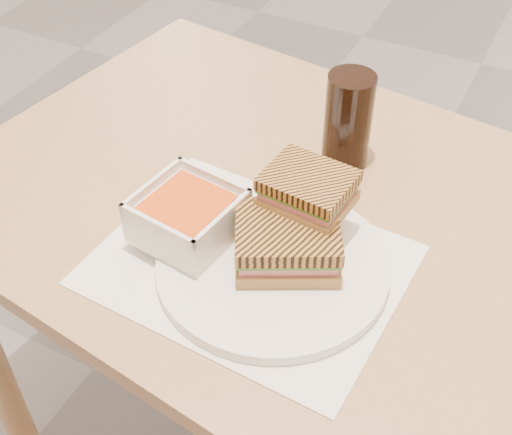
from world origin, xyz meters
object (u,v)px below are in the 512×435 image
at_px(soup_bowl, 188,218).
at_px(panini_lower, 287,242).
at_px(cola_glass, 348,121).
at_px(main_table, 348,288).
at_px(plate, 272,265).

xyz_separation_m(soup_bowl, panini_lower, (0.13, 0.02, 0.00)).
bearing_deg(panini_lower, cola_glass, 93.75).
bearing_deg(panini_lower, soup_bowl, -172.85).
bearing_deg(cola_glass, main_table, -62.13).
height_order(plate, cola_glass, cola_glass).
bearing_deg(plate, cola_glass, 90.53).
height_order(plate, soup_bowl, soup_bowl).
height_order(panini_lower, cola_glass, cola_glass).
bearing_deg(main_table, panini_lower, -119.74).
relative_size(plate, soup_bowl, 2.20).
height_order(main_table, plate, plate).
distance_m(plate, cola_glass, 0.26).
bearing_deg(soup_bowl, main_table, 31.57).
height_order(main_table, panini_lower, panini_lower).
distance_m(panini_lower, cola_glass, 0.24).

